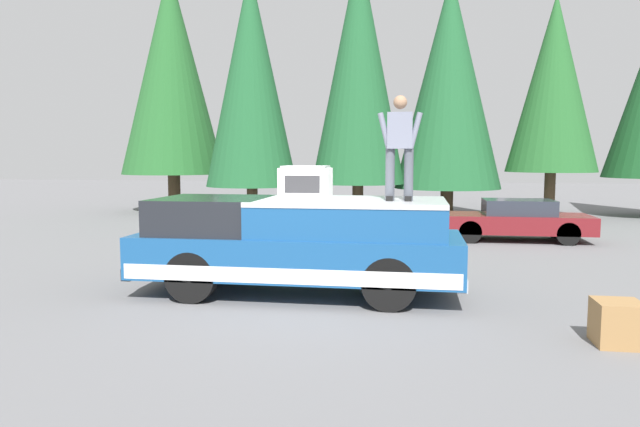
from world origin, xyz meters
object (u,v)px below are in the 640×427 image
(pickup_truck, at_px, (299,244))
(compressor_unit, at_px, (306,182))
(wooden_crate, at_px, (618,323))
(person_on_truck_bed, at_px, (400,145))
(parked_car_maroon, at_px, (515,220))

(pickup_truck, xyz_separation_m, compressor_unit, (0.02, -0.13, 1.05))
(wooden_crate, bearing_deg, compressor_unit, 64.65)
(person_on_truck_bed, distance_m, parked_car_maroon, 8.26)
(compressor_unit, distance_m, person_on_truck_bed, 1.71)
(person_on_truck_bed, bearing_deg, pickup_truck, 83.77)
(pickup_truck, bearing_deg, parked_car_maroon, -33.47)
(person_on_truck_bed, relative_size, parked_car_maroon, 0.41)
(parked_car_maroon, bearing_deg, wooden_crate, 178.28)
(compressor_unit, height_order, parked_car_maroon, compressor_unit)
(person_on_truck_bed, distance_m, wooden_crate, 4.05)
(parked_car_maroon, relative_size, wooden_crate, 7.32)
(person_on_truck_bed, relative_size, wooden_crate, 3.02)
(pickup_truck, bearing_deg, compressor_unit, -82.32)
(parked_car_maroon, xyz_separation_m, wooden_crate, (-9.28, 0.28, -0.30))
(person_on_truck_bed, xyz_separation_m, wooden_crate, (-1.87, -2.79, -2.27))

